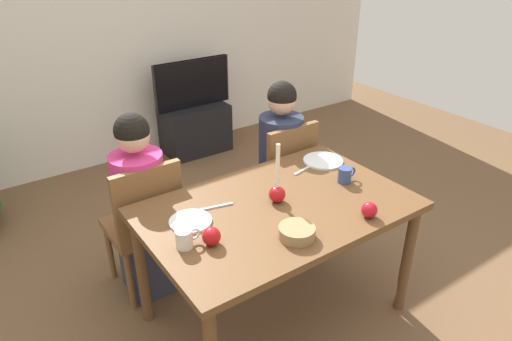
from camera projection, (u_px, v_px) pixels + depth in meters
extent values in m
plane|color=brown|center=(275.00, 312.00, 2.76)|extent=(7.68, 7.68, 0.00)
cube|color=silver|center=(100.00, 23.00, 4.06)|extent=(6.40, 0.10, 2.60)
cube|color=brown|center=(278.00, 209.00, 2.43)|extent=(1.40, 0.90, 0.04)
cylinder|color=brown|center=(407.00, 260.00, 2.64)|extent=(0.06, 0.06, 0.71)
cylinder|color=brown|center=(142.00, 270.00, 2.56)|extent=(0.06, 0.06, 0.71)
cylinder|color=brown|center=(316.00, 202.00, 3.21)|extent=(0.06, 0.06, 0.71)
cube|color=brown|center=(142.00, 226.00, 2.81)|extent=(0.40, 0.40, 0.04)
cube|color=brown|center=(149.00, 205.00, 2.57)|extent=(0.40, 0.04, 0.45)
cylinder|color=brown|center=(159.00, 234.00, 3.12)|extent=(0.04, 0.04, 0.41)
cylinder|color=brown|center=(110.00, 252.00, 2.95)|extent=(0.04, 0.04, 0.41)
cylinder|color=brown|center=(182.00, 260.00, 2.88)|extent=(0.04, 0.04, 0.41)
cylinder|color=brown|center=(130.00, 281.00, 2.70)|extent=(0.04, 0.04, 0.41)
cube|color=brown|center=(275.00, 180.00, 3.33)|extent=(0.40, 0.40, 0.04)
cube|color=brown|center=(292.00, 159.00, 3.08)|extent=(0.40, 0.04, 0.45)
cylinder|color=brown|center=(279.00, 191.00, 3.64)|extent=(0.04, 0.04, 0.41)
cylinder|color=brown|center=(243.00, 204.00, 3.47)|extent=(0.04, 0.04, 0.41)
cylinder|color=brown|center=(307.00, 210.00, 3.39)|extent=(0.04, 0.04, 0.41)
cylinder|color=brown|center=(270.00, 225.00, 3.22)|extent=(0.04, 0.04, 0.41)
cube|color=#33384C|center=(149.00, 257.00, 2.87)|extent=(0.28, 0.28, 0.45)
cylinder|color=#D1337A|center=(140.00, 192.00, 2.65)|extent=(0.30, 0.30, 0.48)
sphere|color=tan|center=(132.00, 136.00, 2.49)|extent=(0.19, 0.19, 0.19)
sphere|color=black|center=(132.00, 130.00, 2.48)|extent=(0.19, 0.19, 0.19)
cube|color=#33384C|center=(279.00, 207.00, 3.38)|extent=(0.28, 0.28, 0.45)
cylinder|color=#282D47|center=(281.00, 150.00, 3.17)|extent=(0.30, 0.30, 0.48)
sphere|color=tan|center=(282.00, 100.00, 3.00)|extent=(0.19, 0.19, 0.19)
sphere|color=black|center=(282.00, 96.00, 2.99)|extent=(0.19, 0.19, 0.19)
cube|color=black|center=(195.00, 129.00, 4.69)|extent=(0.64, 0.40, 0.48)
cube|color=black|center=(192.00, 84.00, 4.47)|extent=(0.79, 0.04, 0.46)
cube|color=black|center=(192.00, 84.00, 4.47)|extent=(0.76, 0.05, 0.46)
sphere|color=red|center=(277.00, 194.00, 2.43)|extent=(0.09, 0.09, 0.09)
cylinder|color=#EFE5C6|center=(278.00, 166.00, 2.35)|extent=(0.02, 0.02, 0.24)
cylinder|color=silver|center=(191.00, 221.00, 2.27)|extent=(0.21, 0.21, 0.01)
cylinder|color=silver|center=(323.00, 161.00, 2.87)|extent=(0.25, 0.25, 0.01)
cylinder|color=silver|center=(184.00, 239.00, 2.08)|extent=(0.08, 0.08, 0.09)
torus|color=silver|center=(194.00, 234.00, 2.10)|extent=(0.06, 0.01, 0.06)
cylinder|color=#33477F|center=(345.00, 175.00, 2.62)|extent=(0.08, 0.08, 0.09)
torus|color=#33477F|center=(351.00, 172.00, 2.64)|extent=(0.06, 0.01, 0.06)
cube|color=silver|center=(216.00, 207.00, 2.40)|extent=(0.18, 0.05, 0.01)
cube|color=silver|center=(304.00, 170.00, 2.77)|extent=(0.18, 0.05, 0.01)
cylinder|color=#99754C|center=(297.00, 232.00, 2.15)|extent=(0.17, 0.17, 0.06)
sphere|color=red|center=(369.00, 210.00, 2.30)|extent=(0.08, 0.08, 0.08)
sphere|color=#B21318|center=(211.00, 236.00, 2.10)|extent=(0.09, 0.09, 0.09)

